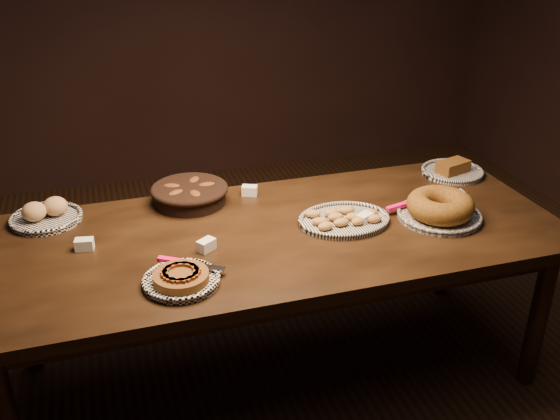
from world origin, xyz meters
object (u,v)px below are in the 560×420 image
object	(u,v)px
madeleine_platter	(344,219)
bundt_cake_plate	(440,208)
apple_tart_plate	(181,278)
buffet_table	(276,247)

from	to	relation	value
madeleine_platter	bundt_cake_plate	bearing A→B (deg)	-33.00
apple_tart_plate	madeleine_platter	xyz separation A→B (m)	(0.73, 0.27, -0.00)
apple_tart_plate	bundt_cake_plate	world-z (taller)	bundt_cake_plate
madeleine_platter	bundt_cake_plate	size ratio (longest dim) A/B	1.01
apple_tart_plate	bundt_cake_plate	distance (m)	1.16
buffet_table	bundt_cake_plate	distance (m)	0.72
buffet_table	apple_tart_plate	distance (m)	0.53
buffet_table	bundt_cake_plate	bearing A→B (deg)	-7.49
madeleine_platter	buffet_table	bearing A→B (deg)	155.86
buffet_table	apple_tart_plate	size ratio (longest dim) A/B	7.75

